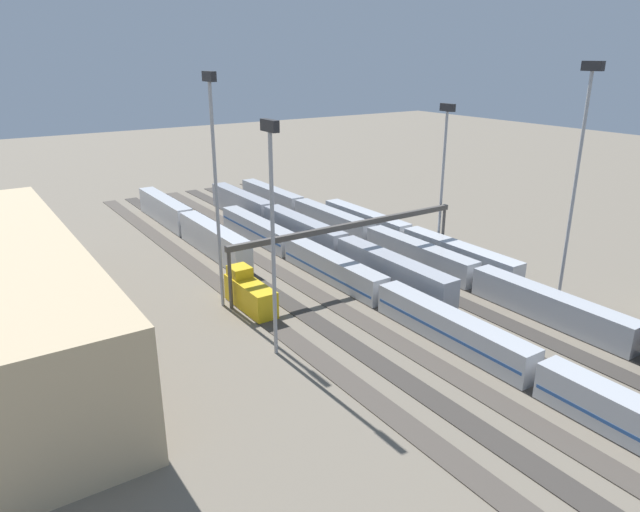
{
  "coord_description": "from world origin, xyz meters",
  "views": [
    {
      "loc": [
        -65.65,
        48.94,
        32.3
      ],
      "look_at": [
        4.93,
        1.86,
        2.5
      ],
      "focal_mm": 32.28,
      "sensor_mm": 36.0,
      "label": 1
    }
  ],
  "objects": [
    {
      "name": "ground_plane",
      "position": [
        0.0,
        0.0,
        0.0
      ],
      "size": [
        400.0,
        400.0,
        0.0
      ],
      "primitive_type": "plane",
      "color": "#756B5B"
    },
    {
      "name": "track_bed_0",
      "position": [
        0.0,
        -17.5,
        0.06
      ],
      "size": [
        140.0,
        2.8,
        0.12
      ],
      "primitive_type": "cube",
      "color": "#4C443D",
      "rests_on": "ground_plane"
    },
    {
      "name": "track_bed_1",
      "position": [
        0.0,
        -12.5,
        0.06
      ],
      "size": [
        140.0,
        2.8,
        0.12
      ],
      "primitive_type": "cube",
      "color": "#4C443D",
      "rests_on": "ground_plane"
    },
    {
      "name": "track_bed_2",
      "position": [
        0.0,
        -7.5,
        0.06
      ],
      "size": [
        140.0,
        2.8,
        0.12
      ],
      "primitive_type": "cube",
      "color": "#3D3833",
      "rests_on": "ground_plane"
    },
    {
      "name": "track_bed_3",
      "position": [
        0.0,
        -2.5,
        0.06
      ],
      "size": [
        140.0,
        2.8,
        0.12
      ],
      "primitive_type": "cube",
      "color": "#3D3833",
      "rests_on": "ground_plane"
    },
    {
      "name": "track_bed_4",
      "position": [
        0.0,
        2.5,
        0.06
      ],
      "size": [
        140.0,
        2.8,
        0.12
      ],
      "primitive_type": "cube",
      "color": "#4C443D",
      "rests_on": "ground_plane"
    },
    {
      "name": "track_bed_5",
      "position": [
        0.0,
        7.5,
        0.06
      ],
      "size": [
        140.0,
        2.8,
        0.12
      ],
      "primitive_type": "cube",
      "color": "#4C443D",
      "rests_on": "ground_plane"
    },
    {
      "name": "track_bed_6",
      "position": [
        0.0,
        12.5,
        0.06
      ],
      "size": [
        140.0,
        2.8,
        0.12
      ],
      "primitive_type": "cube",
      "color": "#3D3833",
      "rests_on": "ground_plane"
    },
    {
      "name": "track_bed_7",
      "position": [
        0.0,
        17.5,
        0.06
      ],
      "size": [
        140.0,
        2.8,
        0.12
      ],
      "primitive_type": "cube",
      "color": "#4C443D",
      "rests_on": "ground_plane"
    },
    {
      "name": "train_on_track_6",
      "position": [
        33.44,
        12.5,
        2.62
      ],
      "size": [
        47.2,
        3.0,
        5.0
      ],
      "color": "silver",
      "rests_on": "ground_plane"
    },
    {
      "name": "train_on_track_3",
      "position": [
        16.86,
        -2.5,
        2.62
      ],
      "size": [
        71.4,
        3.0,
        5.0
      ],
      "color": "#A8AAB2",
      "rests_on": "ground_plane"
    },
    {
      "name": "train_on_track_7",
      "position": [
        -1.52,
        17.5,
        2.16
      ],
      "size": [
        10.0,
        3.0,
        5.0
      ],
      "color": "gold",
      "rests_on": "ground_plane"
    },
    {
      "name": "train_on_track_1",
      "position": [
        -0.69,
        -12.5,
        2.08
      ],
      "size": [
        114.8,
        3.0,
        4.4
      ],
      "color": "black",
      "rests_on": "ground_plane"
    },
    {
      "name": "train_on_track_4",
      "position": [
        -11.57,
        2.5,
        2.0
      ],
      "size": [
        95.6,
        3.06,
        3.8
      ],
      "color": "#B7BABF",
      "rests_on": "ground_plane"
    },
    {
      "name": "train_on_track_0",
      "position": [
        6.04,
        -17.5,
        2.02
      ],
      "size": [
        47.2,
        3.06,
        3.8
      ],
      "color": "silver",
      "rests_on": "ground_plane"
    },
    {
      "name": "light_mast_0",
      "position": [
        -22.35,
        -20.39,
        19.69
      ],
      "size": [
        2.8,
        0.7,
        31.56
      ],
      "color": "#9EA0A5",
      "rests_on": "ground_plane"
    },
    {
      "name": "light_mast_1",
      "position": [
        1.35,
        20.15,
        19.08
      ],
      "size": [
        2.8,
        0.7,
        30.43
      ],
      "color": "#9EA0A5",
      "rests_on": "ground_plane"
    },
    {
      "name": "light_mast_2",
      "position": [
        0.8,
        -19.63,
        16.12
      ],
      "size": [
        2.8,
        0.7,
        25.0
      ],
      "color": "#9EA0A5",
      "rests_on": "ground_plane"
    },
    {
      "name": "light_mast_3",
      "position": [
        -14.17,
        20.65,
        16.77
      ],
      "size": [
        2.8,
        0.7,
        26.18
      ],
      "color": "#9EA0A5",
      "rests_on": "ground_plane"
    },
    {
      "name": "signal_gantry",
      "position": [
        -0.2,
        0.0,
        7.73
      ],
      "size": [
        0.7,
        40.0,
        8.8
      ],
      "color": "#4C4742",
      "rests_on": "ground_plane"
    },
    {
      "name": "maintenance_shed",
      "position": [
        3.52,
        45.19,
        6.38
      ],
      "size": [
        58.93,
        15.25,
        12.76
      ],
      "primitive_type": "cube",
      "color": "tan",
      "rests_on": "ground_plane"
    }
  ]
}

